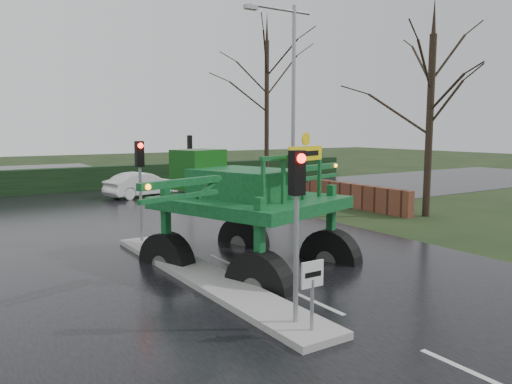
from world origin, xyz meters
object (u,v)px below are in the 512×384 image
traffic_signal_near (297,200)px  traffic_signal_mid (140,169)px  keep_left_sign (312,284)px  white_sedan (142,197)px  crop_sprayer (252,197)px  traffic_signal_far (190,150)px  street_light_right (289,87)px

traffic_signal_near → traffic_signal_mid: 8.50m
keep_left_sign → white_sedan: keep_left_sign is taller
traffic_signal_near → traffic_signal_mid: bearing=90.0°
crop_sprayer → white_sedan: bearing=60.2°
traffic_signal_far → white_sedan: bearing=14.0°
street_light_right → white_sedan: (-5.19, 7.14, -5.99)m
traffic_signal_far → crop_sprayer: (-7.07, -18.31, -0.33)m
traffic_signal_near → white_sedan: 20.76m
traffic_signal_near → crop_sprayer: size_ratio=0.43×
crop_sprayer → traffic_signal_far: bearing=50.7°
traffic_signal_far → traffic_signal_near: bearing=69.6°
keep_left_sign → street_light_right: street_light_right is taller
traffic_signal_near → crop_sprayer: bearing=74.9°
street_light_right → white_sedan: 10.67m
traffic_signal_far → crop_sprayer: crop_sprayer is taller
street_light_right → crop_sprayer: (-8.76, -10.30, -3.73)m
traffic_signal_mid → street_light_right: 11.05m
traffic_signal_near → keep_left_sign: bearing=-90.0°
traffic_signal_mid → traffic_signal_far: same height
keep_left_sign → traffic_signal_far: (7.80, 21.51, 1.53)m
keep_left_sign → traffic_signal_mid: bearing=90.0°
traffic_signal_mid → street_light_right: street_light_right is taller
street_light_right → keep_left_sign: bearing=-125.1°
white_sedan → traffic_signal_near: bearing=153.0°
white_sedan → traffic_signal_far: bearing=-90.9°
keep_left_sign → traffic_signal_near: (0.00, 0.49, 1.53)m
traffic_signal_mid → crop_sprayer: size_ratio=0.43×
traffic_signal_far → crop_sprayer: bearing=68.9°
traffic_signal_mid → white_sedan: bearing=69.7°
traffic_signal_near → street_light_right: street_light_right is taller
crop_sprayer → keep_left_sign: bearing=-121.1°
keep_left_sign → crop_sprayer: size_ratio=0.16×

